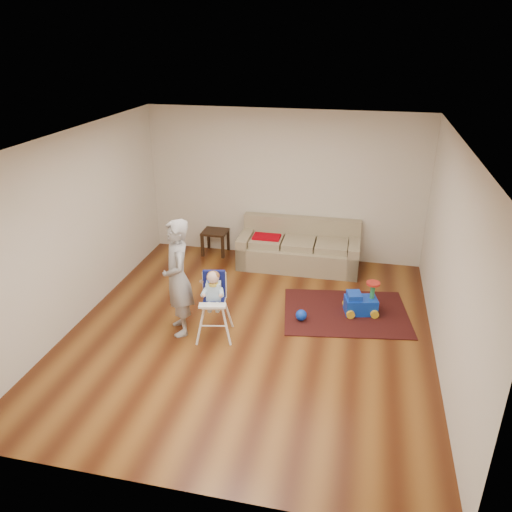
% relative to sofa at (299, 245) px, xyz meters
% --- Properties ---
extents(ground, '(5.50, 5.50, 0.00)m').
position_rel_sofa_xyz_m(ground, '(-0.36, -2.30, -0.41)').
color(ground, '#48200D').
rests_on(ground, ground).
extents(room_envelope, '(5.04, 5.52, 2.72)m').
position_rel_sofa_xyz_m(room_envelope, '(-0.36, -1.77, 1.46)').
color(room_envelope, beige).
rests_on(room_envelope, ground).
extents(sofa, '(2.13, 0.89, 0.82)m').
position_rel_sofa_xyz_m(sofa, '(0.00, 0.00, 0.00)').
color(sofa, tan).
rests_on(sofa, ground).
extents(side_table, '(0.46, 0.46, 0.46)m').
position_rel_sofa_xyz_m(side_table, '(-1.63, 0.25, -0.18)').
color(side_table, black).
rests_on(side_table, ground).
extents(area_rug, '(2.03, 1.64, 0.01)m').
position_rel_sofa_xyz_m(area_rug, '(0.94, -1.48, -0.40)').
color(area_rug, black).
rests_on(area_rug, ground).
extents(ride_on_toy, '(0.53, 0.44, 0.51)m').
position_rel_sofa_xyz_m(ride_on_toy, '(1.15, -1.44, -0.14)').
color(ride_on_toy, blue).
rests_on(ride_on_toy, area_rug).
extents(toy_ball, '(0.17, 0.17, 0.17)m').
position_rel_sofa_xyz_m(toy_ball, '(0.31, -1.85, -0.31)').
color(toy_ball, blue).
rests_on(toy_ball, area_rug).
extents(high_chair, '(0.54, 0.54, 1.00)m').
position_rel_sofa_xyz_m(high_chair, '(-0.81, -2.49, 0.07)').
color(high_chair, white).
rests_on(high_chair, ground).
extents(adult, '(0.64, 0.72, 1.66)m').
position_rel_sofa_xyz_m(adult, '(-1.32, -2.47, 0.42)').
color(adult, '#9C9B9E').
rests_on(adult, ground).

